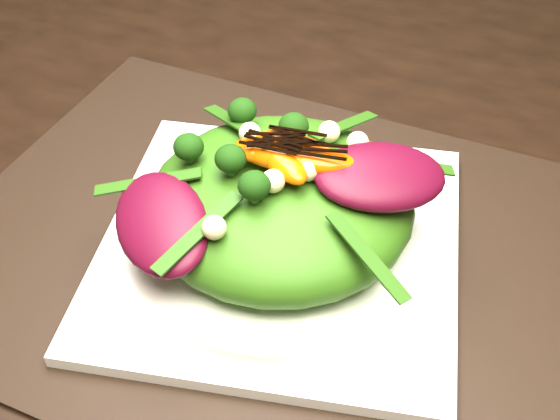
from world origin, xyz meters
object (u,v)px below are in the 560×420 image
at_px(plate_base, 280,246).
at_px(lettuce_mound, 280,202).
at_px(salad_bowl, 280,233).
at_px(placemat, 280,252).
at_px(orange_segment, 279,152).

xyz_separation_m(plate_base, lettuce_mound, (0.00, 0.00, 0.05)).
bearing_deg(salad_bowl, placemat, 0.00).
xyz_separation_m(placemat, orange_segment, (-0.00, 0.01, 0.10)).
bearing_deg(plate_base, orange_segment, 118.79).
xyz_separation_m(placemat, plate_base, (0.00, 0.00, 0.01)).
height_order(placemat, orange_segment, orange_segment).
bearing_deg(placemat, lettuce_mound, 0.00).
height_order(plate_base, lettuce_mound, lettuce_mound).
xyz_separation_m(lettuce_mound, orange_segment, (-0.00, 0.01, 0.04)).
distance_m(placemat, lettuce_mound, 0.05).
bearing_deg(placemat, orange_segment, 118.79).
height_order(plate_base, orange_segment, orange_segment).
relative_size(plate_base, salad_bowl, 1.11).
xyz_separation_m(plate_base, salad_bowl, (0.00, 0.00, 0.01)).
bearing_deg(salad_bowl, lettuce_mound, 0.00).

